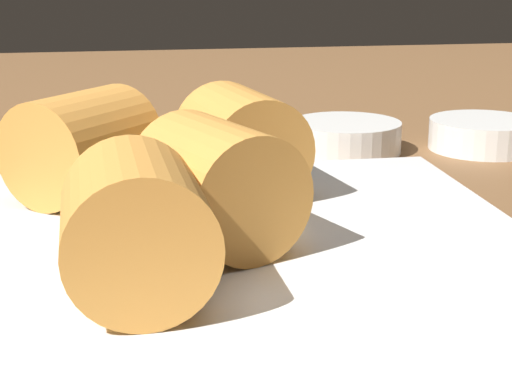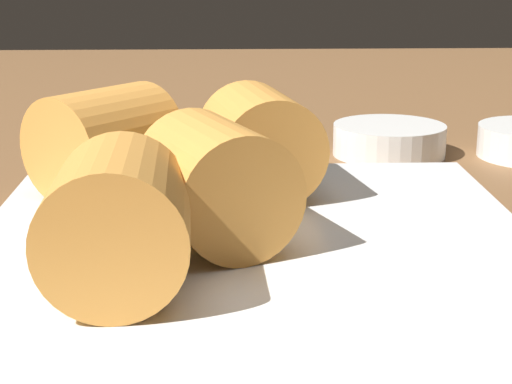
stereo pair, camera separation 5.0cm
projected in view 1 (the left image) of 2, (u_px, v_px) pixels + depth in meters
The scene contains 9 objects.
table_surface at pixel (268, 291), 40.89cm from camera, with size 180.00×140.00×2.00cm.
serving_plate at pixel (256, 254), 40.77cm from camera, with size 29.79×26.90×1.50cm.
roll_front_left at pixel (88, 144), 46.99cm from camera, with size 9.12×8.95×5.83cm.
roll_front_right at pixel (135, 223), 33.60cm from camera, with size 8.14×6.08×5.83cm.
roll_back_left at pixel (245, 140), 47.94cm from camera, with size 8.50×7.12×5.83cm.
roll_back_right at pixel (213, 183), 39.28cm from camera, with size 8.68×8.02×5.83cm.
dipping_bowl_near at pixel (346, 135), 63.83cm from camera, with size 8.24×8.24×2.28cm.
dipping_bowl_far at pixel (484, 133), 64.59cm from camera, with size 8.24×8.24×2.28cm.
napkin at pixel (171, 150), 63.21cm from camera, with size 13.44×12.39×0.60cm.
Camera 1 is at (37.33, -6.89, 16.95)cm, focal length 60.00 mm.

